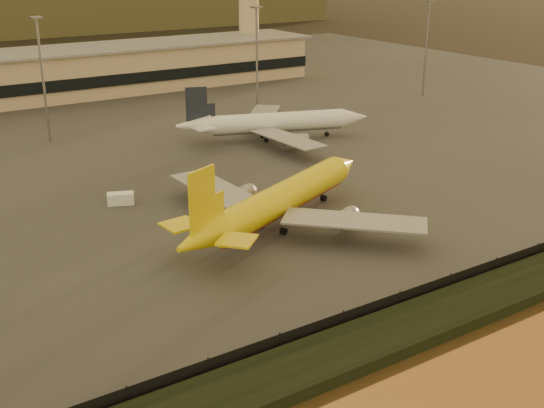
{
  "coord_description": "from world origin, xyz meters",
  "views": [
    {
      "loc": [
        -46.5,
        -61.51,
        37.98
      ],
      "look_at": [
        1.35,
        12.0,
        5.13
      ],
      "focal_mm": 45.0,
      "sensor_mm": 36.0,
      "label": 1
    }
  ],
  "objects": [
    {
      "name": "tarmac",
      "position": [
        0.0,
        95.0,
        0.1
      ],
      "size": [
        320.0,
        220.0,
        0.2
      ],
      "primitive_type": "cube",
      "color": "#2D2D2D",
      "rests_on": "ground"
    },
    {
      "name": "apron_light_masts",
      "position": [
        15.0,
        75.0,
        15.7
      ],
      "size": [
        152.2,
        12.2,
        25.4
      ],
      "color": "slate",
      "rests_on": "tarmac"
    },
    {
      "name": "ground",
      "position": [
        0.0,
        0.0,
        0.0
      ],
      "size": [
        900.0,
        900.0,
        0.0
      ],
      "primitive_type": "plane",
      "color": "black",
      "rests_on": "ground"
    },
    {
      "name": "embankment",
      "position": [
        0.0,
        -17.0,
        0.7
      ],
      "size": [
        320.0,
        7.0,
        1.4
      ],
      "primitive_type": "cube",
      "color": "black",
      "rests_on": "ground"
    },
    {
      "name": "dhl_cargo_jet",
      "position": [
        4.66,
        14.72,
        4.19
      ],
      "size": [
        42.61,
        40.35,
        13.35
      ],
      "rotation": [
        0.0,
        0.0,
        0.41
      ],
      "color": "#DBBE0B",
      "rests_on": "tarmac"
    },
    {
      "name": "perimeter_fence",
      "position": [
        0.0,
        -13.0,
        1.3
      ],
      "size": [
        300.0,
        0.05,
        2.2
      ],
      "primitive_type": "cube",
      "color": "black",
      "rests_on": "tarmac"
    },
    {
      "name": "gse_vehicle_white",
      "position": [
        -11.51,
        36.04,
        1.13
      ],
      "size": [
        4.51,
        3.24,
        1.85
      ],
      "primitive_type": "cube",
      "rotation": [
        0.0,
        0.0,
        -0.38
      ],
      "color": "white",
      "rests_on": "tarmac"
    },
    {
      "name": "control_tower",
      "position": [
        70.0,
        131.0,
        21.66
      ],
      "size": [
        11.2,
        11.2,
        35.5
      ],
      "color": "tan",
      "rests_on": "tarmac"
    },
    {
      "name": "white_narrowbody_jet",
      "position": [
        30.31,
        55.55,
        3.75
      ],
      "size": [
        40.26,
        38.2,
        11.9
      ],
      "rotation": [
        0.0,
        0.0,
        -0.33
      ],
      "color": "white",
      "rests_on": "tarmac"
    },
    {
      "name": "gse_vehicle_yellow",
      "position": [
        11.48,
        22.44,
        1.09
      ],
      "size": [
        4.3,
        2.95,
        1.77
      ],
      "primitive_type": "cube",
      "rotation": [
        0.0,
        0.0,
        0.33
      ],
      "color": "#DBBE0B",
      "rests_on": "tarmac"
    }
  ]
}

